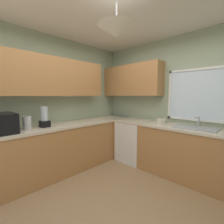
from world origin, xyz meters
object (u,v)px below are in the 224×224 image
bowl (161,121)px  dishwasher (133,141)px  sink_assembly (196,128)px  kettle (27,123)px  microwave (1,123)px  blender_appliance (45,118)px

bowl → dishwasher: bearing=-177.3°
dishwasher → sink_assembly: 1.34m
kettle → sink_assembly: 2.76m
dishwasher → kettle: kettle is taller
microwave → kettle: microwave is taller
sink_assembly → dishwasher: bearing=-178.4°
sink_assembly → blender_appliance: blender_appliance is taller
dishwasher → kettle: (-0.64, -1.97, 0.59)m
dishwasher → bowl: 0.82m
dishwasher → blender_appliance: blender_appliance is taller
microwave → blender_appliance: size_ratio=1.33×
kettle → bowl: bearing=57.7°
bowl → blender_appliance: size_ratio=0.53×
kettle → blender_appliance: 0.29m
microwave → sink_assembly: (1.91, 2.35, -0.13)m
dishwasher → kettle: bearing=-108.0°
kettle → bowl: kettle is taller
kettle → dishwasher: bearing=72.0°
dishwasher → blender_appliance: size_ratio=2.41×
microwave → bowl: size_ratio=2.53×
dishwasher → microwave: bearing=-105.9°
microwave → blender_appliance: bearing=90.0°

